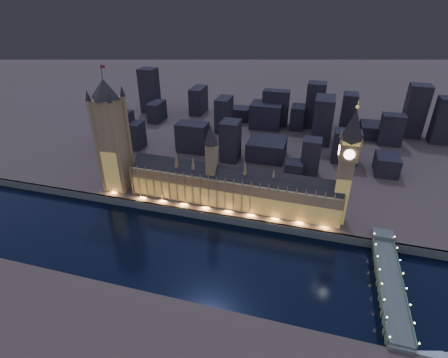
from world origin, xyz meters
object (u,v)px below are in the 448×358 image
(palace_of_westminster, at_px, (231,187))
(elizabeth_tower, at_px, (348,159))
(river_boat, at_px, (426,358))
(victoria_tower, at_px, (111,131))
(westminster_bridge, at_px, (389,281))

(palace_of_westminster, bearing_deg, elizabeth_tower, 0.10)
(elizabeth_tower, relative_size, river_boat, 2.63)
(palace_of_westminster, bearing_deg, river_boat, -38.63)
(palace_of_westminster, relative_size, river_boat, 4.87)
(victoria_tower, relative_size, westminster_bridge, 1.10)
(elizabeth_tower, xyz_separation_m, river_boat, (51.88, -119.92, -67.29))
(victoria_tower, xyz_separation_m, elizabeth_tower, (218.00, -0.00, -0.61))
(palace_of_westminster, height_order, victoria_tower, victoria_tower)
(elizabeth_tower, xyz_separation_m, westminster_bridge, (36.97, -65.39, -62.85))
(palace_of_westminster, distance_m, river_boat, 193.43)
(elizabeth_tower, height_order, westminster_bridge, elizabeth_tower)
(river_boat, bearing_deg, elizabeth_tower, 113.39)
(elizabeth_tower, bearing_deg, victoria_tower, 180.00)
(victoria_tower, distance_m, elizabeth_tower, 218.00)
(westminster_bridge, height_order, river_boat, westminster_bridge)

